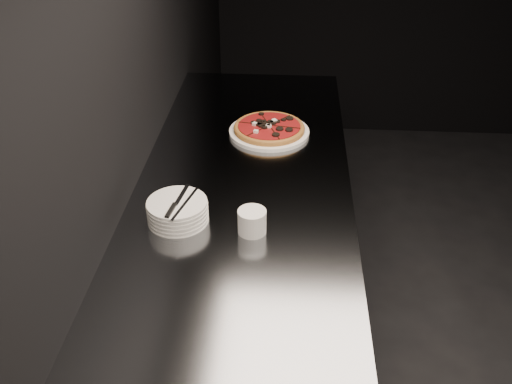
# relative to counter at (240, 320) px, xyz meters

# --- Properties ---
(wall_left) EXTENTS (0.02, 5.00, 2.80)m
(wall_left) POSITION_rel_counter_xyz_m (-0.37, 0.00, 0.94)
(wall_left) COLOR black
(wall_left) RESTS_ON floor
(counter) EXTENTS (0.74, 2.44, 0.92)m
(counter) POSITION_rel_counter_xyz_m (0.00, 0.00, 0.00)
(counter) COLOR slate
(counter) RESTS_ON floor
(pizza_tomato) EXTENTS (0.33, 0.33, 0.04)m
(pizza_tomato) POSITION_rel_counter_xyz_m (0.07, 0.58, 0.48)
(pizza_tomato) COLOR white
(pizza_tomato) RESTS_ON counter
(plate_stack) EXTENTS (0.19, 0.19, 0.07)m
(plate_stack) POSITION_rel_counter_xyz_m (-0.19, -0.04, 0.49)
(plate_stack) COLOR white
(plate_stack) RESTS_ON counter
(cutlery) EXTENTS (0.09, 0.19, 0.01)m
(cutlery) POSITION_rel_counter_xyz_m (-0.18, -0.05, 0.53)
(cutlery) COLOR #B8BBC0
(cutlery) RESTS_ON plate_stack
(ramekin) EXTENTS (0.09, 0.09, 0.08)m
(ramekin) POSITION_rel_counter_xyz_m (0.05, -0.08, 0.50)
(ramekin) COLOR white
(ramekin) RESTS_ON counter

